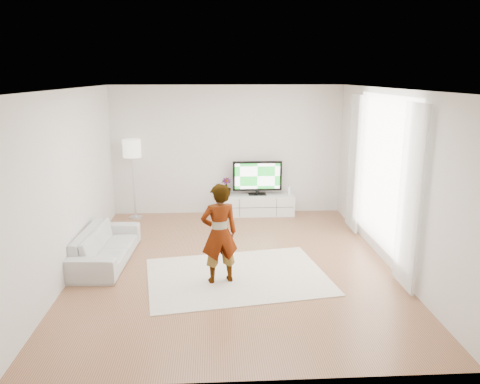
{
  "coord_description": "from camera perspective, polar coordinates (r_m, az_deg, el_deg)",
  "views": [
    {
      "loc": [
        -0.3,
        -7.1,
        3.0
      ],
      "look_at": [
        0.12,
        0.4,
        1.12
      ],
      "focal_mm": 35.0,
      "sensor_mm": 36.0,
      "label": 1
    }
  ],
  "objects": [
    {
      "name": "floor",
      "position": [
        7.71,
        -0.76,
        -8.82
      ],
      "size": [
        6.0,
        6.0,
        0.0
      ],
      "primitive_type": "plane",
      "color": "#A66E4B",
      "rests_on": "ground"
    },
    {
      "name": "ceiling",
      "position": [
        7.11,
        -0.84,
        12.46
      ],
      "size": [
        6.0,
        6.0,
        0.0
      ],
      "primitive_type": "plane",
      "color": "white",
      "rests_on": "wall_back"
    },
    {
      "name": "wall_left",
      "position": [
        7.6,
        -19.98,
        1.06
      ],
      "size": [
        0.02,
        6.0,
        2.8
      ],
      "primitive_type": "cube",
      "color": "silver",
      "rests_on": "floor"
    },
    {
      "name": "wall_right",
      "position": [
        7.8,
        17.89,
        1.55
      ],
      "size": [
        0.02,
        6.0,
        2.8
      ],
      "primitive_type": "cube",
      "color": "silver",
      "rests_on": "floor"
    },
    {
      "name": "wall_back",
      "position": [
        10.23,
        -1.53,
        5.08
      ],
      "size": [
        5.0,
        0.02,
        2.8
      ],
      "primitive_type": "cube",
      "color": "silver",
      "rests_on": "floor"
    },
    {
      "name": "wall_front",
      "position": [
        4.41,
        0.91,
        -7.21
      ],
      "size": [
        5.0,
        0.02,
        2.8
      ],
      "primitive_type": "cube",
      "color": "silver",
      "rests_on": "floor"
    },
    {
      "name": "window",
      "position": [
        8.06,
        17.03,
        2.36
      ],
      "size": [
        0.01,
        2.6,
        2.5
      ],
      "primitive_type": "cube",
      "color": "white",
      "rests_on": "wall_right"
    },
    {
      "name": "curtain_near",
      "position": [
        6.87,
        20.01,
        -0.69
      ],
      "size": [
        0.04,
        0.7,
        2.6
      ],
      "primitive_type": "cube",
      "color": "white",
      "rests_on": "floor"
    },
    {
      "name": "curtain_far",
      "position": [
        9.26,
        13.8,
        3.4
      ],
      "size": [
        0.04,
        0.7,
        2.6
      ],
      "primitive_type": "cube",
      "color": "white",
      "rests_on": "floor"
    },
    {
      "name": "media_console",
      "position": [
        10.29,
        2.11,
        -1.57
      ],
      "size": [
        1.6,
        0.45,
        0.45
      ],
      "color": "white",
      "rests_on": "floor"
    },
    {
      "name": "television",
      "position": [
        10.17,
        2.13,
        1.88
      ],
      "size": [
        1.07,
        0.21,
        0.74
      ],
      "color": "black",
      "rests_on": "media_console"
    },
    {
      "name": "game_console",
      "position": [
        10.29,
        6.0,
        0.23
      ],
      "size": [
        0.06,
        0.15,
        0.2
      ],
      "rotation": [
        0.0,
        0.0,
        -0.1
      ],
      "color": "white",
      "rests_on": "media_console"
    },
    {
      "name": "potted_plant",
      "position": [
        10.15,
        -1.69,
        0.64
      ],
      "size": [
        0.25,
        0.25,
        0.38
      ],
      "primitive_type": "imported",
      "rotation": [
        0.0,
        0.0,
        -0.16
      ],
      "color": "#3F7238",
      "rests_on": "media_console"
    },
    {
      "name": "rug",
      "position": [
        7.28,
        -0.34,
        -10.22
      ],
      "size": [
        2.96,
        2.33,
        0.01
      ],
      "primitive_type": "cube",
      "rotation": [
        0.0,
        0.0,
        0.16
      ],
      "color": "beige",
      "rests_on": "floor"
    },
    {
      "name": "player",
      "position": [
        6.83,
        -2.53,
        -5.07
      ],
      "size": [
        0.61,
        0.47,
        1.5
      ],
      "primitive_type": "imported",
      "rotation": [
        0.0,
        0.0,
        3.38
      ],
      "color": "#334772",
      "rests_on": "rug"
    },
    {
      "name": "sofa",
      "position": [
        8.03,
        -16.02,
        -6.33
      ],
      "size": [
        0.84,
        1.93,
        0.55
      ],
      "primitive_type": "imported",
      "rotation": [
        0.0,
        0.0,
        1.52
      ],
      "color": "beige",
      "rests_on": "floor"
    },
    {
      "name": "floor_lamp",
      "position": [
        10.07,
        -13.02,
        4.78
      ],
      "size": [
        0.38,
        0.38,
        1.69
      ],
      "color": "silver",
      "rests_on": "floor"
    }
  ]
}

